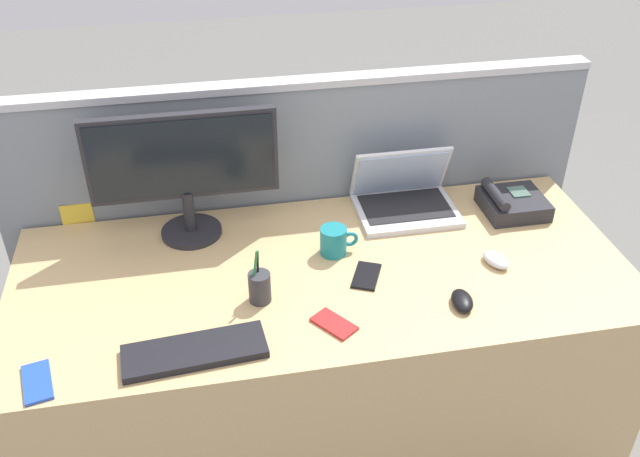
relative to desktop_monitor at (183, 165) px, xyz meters
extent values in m
plane|color=slate|center=(0.39, -0.28, -1.00)|extent=(10.00, 10.00, 0.00)
cube|color=tan|center=(0.39, -0.28, -0.62)|extent=(1.88, 0.81, 0.75)
cube|color=gray|center=(0.39, 0.16, -0.42)|extent=(2.02, 0.06, 1.16)
cube|color=#B7BAC1|center=(0.39, 0.16, 0.17)|extent=(2.02, 0.07, 0.02)
cube|color=yellow|center=(0.66, 0.13, -0.21)|extent=(0.07, 0.01, 0.11)
cube|color=yellow|center=(-0.37, 0.13, -0.22)|extent=(0.10, 0.01, 0.08)
cylinder|color=#232328|center=(0.00, -0.01, -0.24)|extent=(0.20, 0.20, 0.02)
cylinder|color=#232328|center=(0.00, -0.01, -0.17)|extent=(0.04, 0.04, 0.14)
cube|color=#232328|center=(0.00, 0.00, 0.03)|extent=(0.59, 0.03, 0.28)
cube|color=black|center=(0.00, -0.01, 0.03)|extent=(0.56, 0.01, 0.25)
cube|color=silver|center=(0.73, -0.02, -0.24)|extent=(0.34, 0.26, 0.02)
cube|color=black|center=(0.73, -0.01, -0.23)|extent=(0.30, 0.19, 0.00)
cube|color=silver|center=(0.73, 0.07, -0.14)|extent=(0.34, 0.09, 0.19)
cube|color=#9EB2D1|center=(0.73, 0.06, -0.14)|extent=(0.31, 0.07, 0.17)
cube|color=#232328|center=(1.09, -0.08, -0.22)|extent=(0.21, 0.19, 0.06)
cube|color=#4C6B5B|center=(1.12, -0.05, -0.19)|extent=(0.06, 0.07, 0.01)
cylinder|color=#232328|center=(1.02, -0.08, -0.18)|extent=(0.04, 0.17, 0.04)
cube|color=black|center=(-0.01, -0.58, -0.24)|extent=(0.38, 0.16, 0.02)
ellipsoid|color=silver|center=(0.91, -0.35, -0.24)|extent=(0.09, 0.11, 0.03)
ellipsoid|color=black|center=(0.74, -0.52, -0.24)|extent=(0.07, 0.11, 0.03)
cylinder|color=#333338|center=(0.18, -0.39, -0.20)|extent=(0.06, 0.06, 0.09)
cylinder|color=#238438|center=(0.17, -0.39, -0.14)|extent=(0.03, 0.01, 0.14)
cylinder|color=black|center=(0.18, -0.37, -0.15)|extent=(0.01, 0.02, 0.12)
cube|color=#B22323|center=(0.37, -0.53, -0.25)|extent=(0.13, 0.14, 0.01)
cube|color=blue|center=(-0.40, -0.61, -0.25)|extent=(0.10, 0.15, 0.01)
cube|color=black|center=(0.51, -0.34, -0.25)|extent=(0.12, 0.15, 0.01)
cylinder|color=#197A84|center=(0.43, -0.20, -0.21)|extent=(0.08, 0.08, 0.09)
torus|color=#197A84|center=(0.49, -0.20, -0.21)|extent=(0.05, 0.01, 0.05)
camera|label=1|loc=(0.06, -1.94, 1.04)|focal=39.06mm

